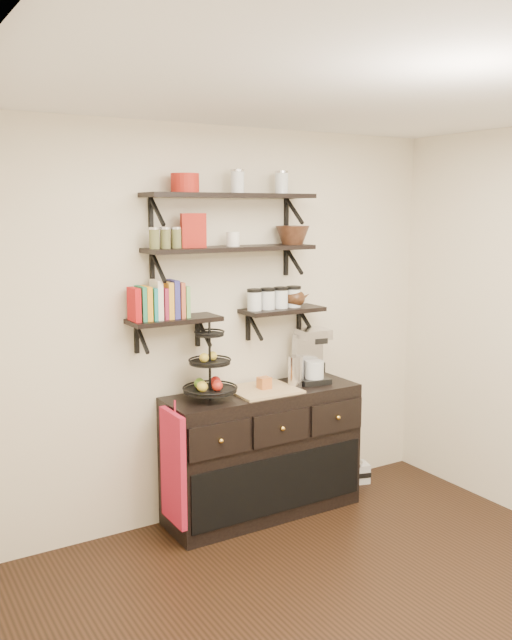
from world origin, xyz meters
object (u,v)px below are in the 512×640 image
Objects in this scene: sideboard at (263,452)px; coffee_maker at (311,357)px; radio at (350,472)px; fruit_stand at (210,373)px.

coffee_maker is at bearing 3.63° from sideboard.
coffee_maker reaches higher than radio.
coffee_maker is (0.83, 0.02, 0.01)m from fruit_stand.
fruit_stand is 0.83m from coffee_maker.
sideboard is 0.96m from radio.
fruit_stand is at bearing -159.02° from radio.
fruit_stand is 1.31× the size of coffee_maker.
coffee_maker is (0.43, 0.03, 0.64)m from sideboard.
coffee_maker is 1.25× the size of radio.
sideboard is 4.42× the size of radio.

